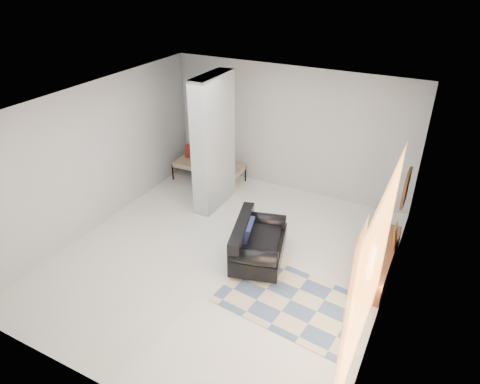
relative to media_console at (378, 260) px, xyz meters
The scene contains 17 objects.
floor 2.68m from the media_console, 160.29° to the right, with size 6.00×6.00×0.00m, color white.
ceiling 3.73m from the media_console, 160.29° to the right, with size 6.00×6.00×0.00m, color white.
wall_back 3.49m from the media_console, 140.23° to the left, with size 6.00×6.00×0.00m, color #B8BABC.
wall_front 4.80m from the media_console, 122.85° to the right, with size 6.00×6.00×0.00m, color #B8BABC.
wall_left 5.48m from the media_console, behind, with size 6.00×6.00×0.00m, color #B8BABC.
wall_right 1.52m from the media_console, 75.72° to the right, with size 6.00×6.00×0.00m, color #B8BABC.
partition_column 3.88m from the media_console, 169.10° to the left, with size 0.35×1.20×2.80m, color #AEB4B6.
hallway_door 5.12m from the media_console, 156.00° to the left, with size 0.85×0.06×2.04m, color white.
curtain 2.41m from the media_console, 85.83° to the right, with size 2.55×2.55×0.00m, color #FBA442.
wall_art 1.46m from the media_console, ahead, with size 0.04×0.45×0.55m, color #3F2311.
media_console is the anchor object (origin of this frame).
loveseat 2.10m from the media_console, 160.30° to the right, with size 1.16×1.57×0.76m.
daybed 4.60m from the media_console, 159.96° to the left, with size 1.68×0.77×0.77m.
area_rug 1.75m from the media_console, 126.72° to the right, with size 2.16×1.44×0.01m, color beige.
cylinder_lamp 0.92m from the media_console, 91.49° to the right, with size 0.11×0.11×0.58m, color silver.
bronze_figurine 0.68m from the media_console, 94.81° to the left, with size 0.13×0.13×0.26m, color #2F2015, non-canonical shape.
vase 0.29m from the media_console, 166.33° to the right, with size 0.16×0.16×0.17m, color silver.
Camera 1 is at (3.09, -5.34, 4.76)m, focal length 32.00 mm.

